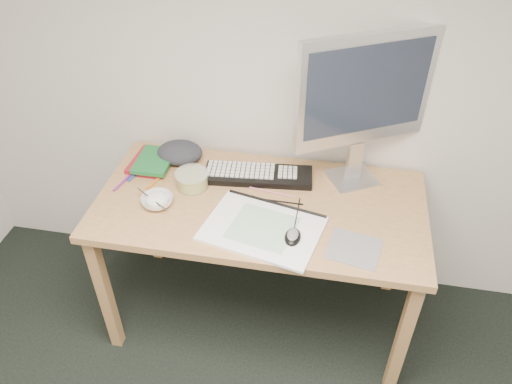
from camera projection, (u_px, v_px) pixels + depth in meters
desk at (260, 216)px, 2.18m from camera, size 1.40×0.70×0.75m
mousepad at (354, 249)px, 1.91m from camera, size 0.23×0.21×0.00m
sketchpad at (263, 229)px, 1.99m from camera, size 0.51×0.41×0.01m
keyboard at (258, 175)px, 2.25m from camera, size 0.50×0.20×0.03m
monitor at (365, 94)px, 1.99m from camera, size 0.53×0.32×0.68m
mouse at (293, 235)px, 1.92m from camera, size 0.07×0.10×0.03m
rice_bowl at (157, 201)px, 2.10m from camera, size 0.15×0.15×0.04m
chopsticks at (152, 200)px, 2.07m from camera, size 0.18×0.13×0.02m
fruit_tub at (192, 180)px, 2.19m from camera, size 0.16×0.16×0.07m
book_red at (151, 161)px, 2.34m from camera, size 0.18×0.23×0.02m
book_green at (154, 160)px, 2.31m from camera, size 0.16×0.22×0.02m
cloth_lump at (180, 153)px, 2.35m from camera, size 0.20×0.17×0.08m
pencil_pink at (270, 192)px, 2.17m from camera, size 0.19×0.04×0.01m
pencil_tan at (261, 201)px, 2.13m from camera, size 0.14×0.13×0.01m
pencil_black at (283, 202)px, 2.12m from camera, size 0.17×0.01×0.01m
marker_blue at (137, 173)px, 2.28m from camera, size 0.04×0.13×0.01m
marker_orange at (156, 181)px, 2.23m from camera, size 0.05×0.12×0.01m
marker_purple at (122, 183)px, 2.22m from camera, size 0.04×0.12×0.01m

